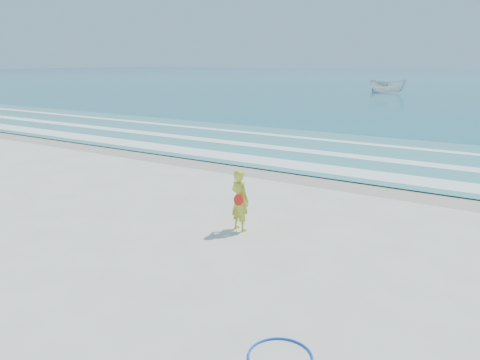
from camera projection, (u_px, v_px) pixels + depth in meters
The scene contains 9 objects.
ground at pixel (121, 267), 9.52m from camera, with size 400.00×400.00×0.00m, color silver.
wet_sand at pixel (308, 177), 16.84m from camera, with size 400.00×2.40×0.00m, color #B2A893.
shallow at pixel (355, 153), 20.90m from camera, with size 400.00×10.00×0.01m, color #59B7AD.
foam_near at pixel (322, 168), 17.89m from camera, with size 400.00×1.40×0.01m, color white.
foam_mid at pixel (349, 156), 20.25m from camera, with size 400.00×0.90×0.01m, color white.
foam_far at pixel (372, 144), 22.94m from camera, with size 400.00×0.60×0.01m, color white.
hoop at pixel (280, 357), 6.60m from camera, with size 0.94×0.94×0.03m, color blue.
boat at pixel (387, 86), 57.85m from camera, with size 1.71×4.54×1.75m, color silver.
woman at pixel (240, 200), 11.39m from camera, with size 0.64×0.50×1.53m.
Camera 1 is at (6.79, -6.07, 4.08)m, focal length 35.00 mm.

